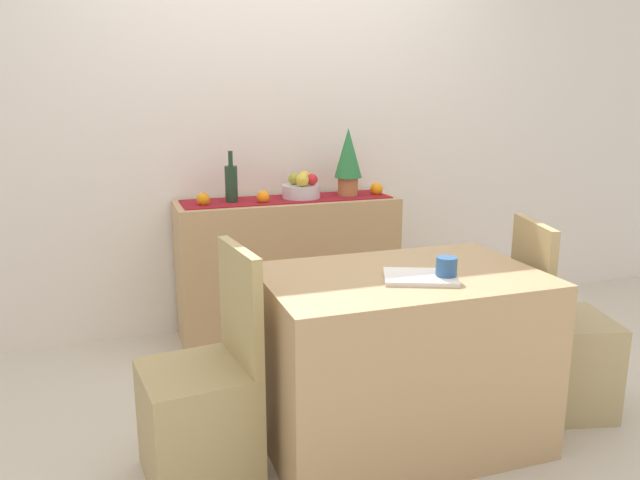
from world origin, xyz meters
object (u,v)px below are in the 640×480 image
(open_book, at_px, (420,277))
(coffee_cup, at_px, (446,269))
(chair_by_corner, at_px, (559,355))
(wine_bottle, at_px, (231,183))
(dining_table, at_px, (399,358))
(sideboard_console, at_px, (288,268))
(chair_near_window, at_px, (202,413))
(fruit_bowl, at_px, (301,191))
(potted_plant, at_px, (348,159))

(open_book, xyz_separation_m, coffee_cup, (0.09, -0.04, 0.04))
(coffee_cup, distance_m, chair_by_corner, 0.89)
(wine_bottle, distance_m, dining_table, 1.50)
(open_book, xyz_separation_m, chair_by_corner, (0.79, 0.10, -0.48))
(coffee_cup, bearing_deg, sideboard_console, 99.05)
(chair_near_window, height_order, chair_by_corner, same)
(open_book, height_order, chair_by_corner, chair_by_corner)
(dining_table, bearing_deg, wine_bottle, 108.45)
(fruit_bowl, xyz_separation_m, dining_table, (0.02, -1.31, -0.51))
(sideboard_console, relative_size, open_book, 4.67)
(dining_table, bearing_deg, open_book, -71.52)
(fruit_bowl, height_order, potted_plant, potted_plant)
(dining_table, xyz_separation_m, chair_near_window, (-0.82, 0.00, -0.10))
(open_book, distance_m, chair_by_corner, 0.93)
(fruit_bowl, xyz_separation_m, chair_by_corner, (0.85, -1.31, -0.61))
(wine_bottle, relative_size, potted_plant, 0.72)
(fruit_bowl, relative_size, potted_plant, 0.55)
(potted_plant, height_order, dining_table, potted_plant)
(dining_table, distance_m, chair_near_window, 0.83)
(sideboard_console, distance_m, fruit_bowl, 0.47)
(potted_plant, xyz_separation_m, coffee_cup, (-0.15, -1.45, -0.28))
(chair_near_window, bearing_deg, dining_table, -0.14)
(fruit_bowl, xyz_separation_m, wine_bottle, (-0.42, 0.00, 0.07))
(coffee_cup, height_order, chair_near_window, chair_near_window)
(coffee_cup, bearing_deg, chair_near_window, 171.71)
(wine_bottle, relative_size, chair_by_corner, 0.33)
(open_book, bearing_deg, potted_plant, 102.41)
(sideboard_console, height_order, fruit_bowl, fruit_bowl)
(potted_plant, relative_size, chair_near_window, 0.46)
(potted_plant, relative_size, open_book, 1.47)
(wine_bottle, xyz_separation_m, chair_by_corner, (1.26, -1.31, -0.68))
(sideboard_console, bearing_deg, chair_by_corner, -54.50)
(potted_plant, bearing_deg, dining_table, -101.85)
(sideboard_console, xyz_separation_m, open_book, (0.14, -1.41, 0.33))
(sideboard_console, bearing_deg, potted_plant, 0.00)
(dining_table, bearing_deg, coffee_cup, -48.20)
(sideboard_console, distance_m, dining_table, 1.32)
(dining_table, distance_m, chair_by_corner, 0.83)
(chair_near_window, bearing_deg, fruit_bowl, 58.54)
(open_book, distance_m, coffee_cup, 0.11)
(potted_plant, xyz_separation_m, chair_near_window, (-1.10, -1.31, -0.80))
(wine_bottle, xyz_separation_m, coffee_cup, (0.56, -1.45, -0.16))
(sideboard_console, bearing_deg, dining_table, -85.24)
(wine_bottle, bearing_deg, dining_table, -71.55)
(chair_near_window, bearing_deg, coffee_cup, -8.29)
(fruit_bowl, height_order, chair_near_window, fruit_bowl)
(sideboard_console, distance_m, wine_bottle, 0.62)
(fruit_bowl, bearing_deg, dining_table, -89.05)
(fruit_bowl, distance_m, wine_bottle, 0.42)
(potted_plant, bearing_deg, wine_bottle, 180.00)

